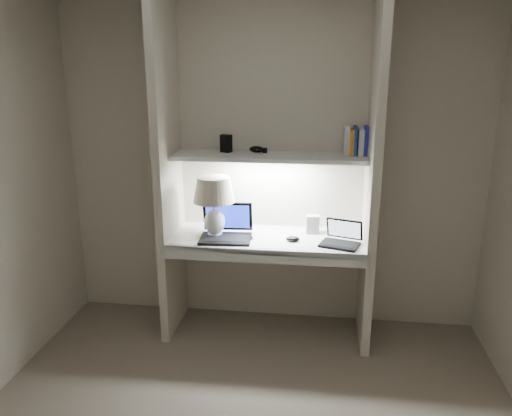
% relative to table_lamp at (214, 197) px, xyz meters
% --- Properties ---
extents(back_wall, '(3.20, 0.01, 2.50)m').
position_rel_table_lamp_xyz_m(back_wall, '(0.39, 0.31, 0.18)').
color(back_wall, beige).
rests_on(back_wall, floor).
extents(alcove_panel_left, '(0.06, 0.55, 2.50)m').
position_rel_table_lamp_xyz_m(alcove_panel_left, '(-0.34, 0.03, 0.18)').
color(alcove_panel_left, beige).
rests_on(alcove_panel_left, floor).
extents(alcove_panel_right, '(0.06, 0.55, 2.50)m').
position_rel_table_lamp_xyz_m(alcove_panel_right, '(1.12, 0.03, 0.18)').
color(alcove_panel_right, beige).
rests_on(alcove_panel_right, floor).
extents(desk, '(1.40, 0.55, 0.04)m').
position_rel_table_lamp_xyz_m(desk, '(0.39, 0.03, -0.32)').
color(desk, white).
rests_on(desk, alcove_panel_left).
extents(desk_apron, '(1.46, 0.03, 0.10)m').
position_rel_table_lamp_xyz_m(desk_apron, '(0.39, -0.23, -0.35)').
color(desk_apron, silver).
rests_on(desk_apron, desk).
extents(shelf, '(1.40, 0.36, 0.03)m').
position_rel_table_lamp_xyz_m(shelf, '(0.39, 0.13, 0.28)').
color(shelf, silver).
rests_on(shelf, back_wall).
extents(strip_light, '(0.60, 0.04, 0.02)m').
position_rel_table_lamp_xyz_m(strip_light, '(0.39, 0.13, 0.26)').
color(strip_light, white).
rests_on(strip_light, shelf).
extents(table_lamp, '(0.30, 0.30, 0.44)m').
position_rel_table_lamp_xyz_m(table_lamp, '(0.00, 0.00, 0.00)').
color(table_lamp, white).
rests_on(table_lamp, desk).
extents(laptop_main, '(0.39, 0.34, 0.25)m').
position_rel_table_lamp_xyz_m(laptop_main, '(0.09, -0.02, -0.24)').
color(laptop_main, black).
rests_on(laptop_main, desk).
extents(laptop_netbook, '(0.32, 0.30, 0.17)m').
position_rel_table_lamp_xyz_m(laptop_netbook, '(0.92, -0.06, -0.26)').
color(laptop_netbook, black).
rests_on(laptop_netbook, desk).
extents(speaker, '(0.10, 0.08, 0.14)m').
position_rel_table_lamp_xyz_m(speaker, '(0.71, 0.16, -0.23)').
color(speaker, silver).
rests_on(speaker, desk).
extents(mouse, '(0.11, 0.07, 0.04)m').
position_rel_table_lamp_xyz_m(mouse, '(0.58, -0.04, -0.28)').
color(mouse, black).
rests_on(mouse, desk).
extents(cable_coil, '(0.11, 0.11, 0.01)m').
position_rel_table_lamp_xyz_m(cable_coil, '(0.25, -0.03, -0.29)').
color(cable_coil, black).
rests_on(cable_coil, desk).
extents(sticky_note, '(0.07, 0.07, 0.00)m').
position_rel_table_lamp_xyz_m(sticky_note, '(-0.11, -0.00, -0.30)').
color(sticky_note, yellow).
rests_on(sticky_note, desk).
extents(book_row, '(0.20, 0.14, 0.21)m').
position_rel_table_lamp_xyz_m(book_row, '(1.01, 0.20, 0.39)').
color(book_row, silver).
rests_on(book_row, shelf).
extents(shelf_box, '(0.09, 0.08, 0.13)m').
position_rel_table_lamp_xyz_m(shelf_box, '(0.06, 0.19, 0.36)').
color(shelf_box, black).
rests_on(shelf_box, shelf).
extents(shelf_gadget, '(0.12, 0.10, 0.05)m').
position_rel_table_lamp_xyz_m(shelf_gadget, '(0.29, 0.20, 0.32)').
color(shelf_gadget, black).
rests_on(shelf_gadget, shelf).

